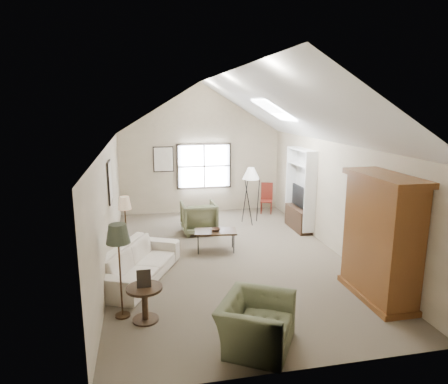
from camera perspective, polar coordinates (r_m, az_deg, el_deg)
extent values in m
cube|color=brown|center=(9.06, 0.52, -9.22)|extent=(5.00, 8.00, 0.01)
cube|color=tan|center=(12.54, -3.33, 2.81)|extent=(5.00, 0.01, 2.50)
cube|color=tan|center=(5.05, 10.39, -12.33)|extent=(5.00, 0.01, 2.50)
cube|color=tan|center=(8.52, -16.14, -2.29)|extent=(0.01, 8.00, 2.50)
cube|color=tan|center=(9.51, 15.42, -0.73)|extent=(0.01, 8.00, 2.50)
cube|color=black|center=(12.48, -2.86, 3.71)|extent=(1.72, 0.08, 1.42)
cube|color=black|center=(8.71, -16.00, 1.40)|extent=(0.68, 0.04, 0.88)
cube|color=black|center=(12.33, -8.65, 4.65)|extent=(0.62, 0.04, 0.78)
cube|color=brown|center=(7.40, 21.54, -6.13)|extent=(0.60, 1.50, 2.20)
cube|color=white|center=(10.88, 10.85, 0.59)|extent=(0.32, 1.30, 2.10)
cube|color=#382316|center=(11.08, 10.58, -3.72)|extent=(0.34, 1.18, 0.60)
cube|color=black|center=(10.93, 10.71, -0.59)|extent=(0.05, 0.90, 0.55)
imported|color=silver|center=(8.05, -12.10, -9.84)|extent=(1.76, 2.43, 0.66)
imported|color=#55593E|center=(5.90, 4.61, -18.18)|extent=(1.35, 1.40, 0.70)
imported|color=#5D6546|center=(10.59, -3.62, -3.64)|extent=(0.91, 0.93, 0.83)
cube|color=#3B2A18|center=(9.32, -1.20, -6.99)|extent=(1.02, 0.66, 0.49)
imported|color=#392017|center=(9.24, -1.20, -5.40)|extent=(0.26, 0.26, 0.06)
cylinder|color=#372516|center=(6.61, -11.22, -15.40)|extent=(0.75, 0.75, 0.57)
cube|color=maroon|center=(12.51, 6.09, -0.89)|extent=(0.47, 0.47, 0.94)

